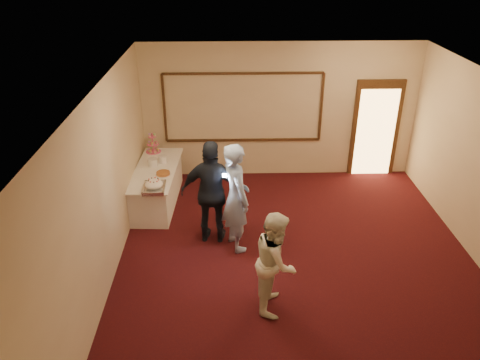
{
  "coord_description": "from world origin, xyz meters",
  "views": [
    {
      "loc": [
        -1.14,
        -6.23,
        4.83
      ],
      "look_at": [
        -0.94,
        0.93,
        1.15
      ],
      "focal_mm": 35.0,
      "sensor_mm": 36.0,
      "label": 1
    }
  ],
  "objects_px": {
    "cupcake_stand": "(153,144)",
    "tart": "(163,174)",
    "plate_stack_a": "(153,162)",
    "pavlova_tray": "(154,186)",
    "woman": "(276,261)",
    "guest": "(213,193)",
    "plate_stack_b": "(163,159)",
    "buffet_table": "(157,186)",
    "man": "(236,197)"
  },
  "relations": [
    {
      "from": "cupcake_stand",
      "to": "tart",
      "type": "bearing_deg",
      "value": -73.17
    },
    {
      "from": "plate_stack_a",
      "to": "pavlova_tray",
      "type": "bearing_deg",
      "value": -80.92
    },
    {
      "from": "woman",
      "to": "tart",
      "type": "bearing_deg",
      "value": 43.85
    },
    {
      "from": "pavlova_tray",
      "to": "plate_stack_a",
      "type": "distance_m",
      "value": 1.03
    },
    {
      "from": "cupcake_stand",
      "to": "guest",
      "type": "height_order",
      "value": "guest"
    },
    {
      "from": "cupcake_stand",
      "to": "plate_stack_b",
      "type": "relative_size",
      "value": 2.72
    },
    {
      "from": "buffet_table",
      "to": "woman",
      "type": "relative_size",
      "value": 1.38
    },
    {
      "from": "buffet_table",
      "to": "tart",
      "type": "bearing_deg",
      "value": -55.94
    },
    {
      "from": "plate_stack_b",
      "to": "woman",
      "type": "relative_size",
      "value": 0.11
    },
    {
      "from": "pavlova_tray",
      "to": "woman",
      "type": "relative_size",
      "value": 0.36
    },
    {
      "from": "buffet_table",
      "to": "tart",
      "type": "relative_size",
      "value": 7.04
    },
    {
      "from": "man",
      "to": "cupcake_stand",
      "type": "bearing_deg",
      "value": 14.1
    },
    {
      "from": "man",
      "to": "pavlova_tray",
      "type": "bearing_deg",
      "value": 43.53
    },
    {
      "from": "cupcake_stand",
      "to": "plate_stack_b",
      "type": "height_order",
      "value": "cupcake_stand"
    },
    {
      "from": "tart",
      "to": "buffet_table",
      "type": "bearing_deg",
      "value": 124.06
    },
    {
      "from": "pavlova_tray",
      "to": "tart",
      "type": "height_order",
      "value": "pavlova_tray"
    },
    {
      "from": "buffet_table",
      "to": "cupcake_stand",
      "type": "relative_size",
      "value": 4.54
    },
    {
      "from": "buffet_table",
      "to": "tart",
      "type": "distance_m",
      "value": 0.53
    },
    {
      "from": "buffet_table",
      "to": "plate_stack_a",
      "type": "bearing_deg",
      "value": 115.37
    },
    {
      "from": "tart",
      "to": "man",
      "type": "height_order",
      "value": "man"
    },
    {
      "from": "buffet_table",
      "to": "woman",
      "type": "bearing_deg",
      "value": -55.63
    },
    {
      "from": "cupcake_stand",
      "to": "plate_stack_a",
      "type": "bearing_deg",
      "value": -82.88
    },
    {
      "from": "plate_stack_b",
      "to": "man",
      "type": "height_order",
      "value": "man"
    },
    {
      "from": "cupcake_stand",
      "to": "tart",
      "type": "relative_size",
      "value": 1.55
    },
    {
      "from": "plate_stack_a",
      "to": "woman",
      "type": "xyz_separation_m",
      "value": [
        2.18,
        -3.23,
        -0.07
      ]
    },
    {
      "from": "plate_stack_b",
      "to": "man",
      "type": "distance_m",
      "value": 2.38
    },
    {
      "from": "man",
      "to": "woman",
      "type": "height_order",
      "value": "man"
    },
    {
      "from": "pavlova_tray",
      "to": "man",
      "type": "distance_m",
      "value": 1.64
    },
    {
      "from": "tart",
      "to": "plate_stack_b",
      "type": "bearing_deg",
      "value": 97.04
    },
    {
      "from": "woman",
      "to": "guest",
      "type": "relative_size",
      "value": 0.82
    },
    {
      "from": "buffet_table",
      "to": "cupcake_stand",
      "type": "xyz_separation_m",
      "value": [
        -0.16,
        0.85,
        0.55
      ]
    },
    {
      "from": "tart",
      "to": "guest",
      "type": "xyz_separation_m",
      "value": [
        0.99,
        -1.08,
        0.15
      ]
    },
    {
      "from": "woman",
      "to": "buffet_table",
      "type": "bearing_deg",
      "value": 43.82
    },
    {
      "from": "plate_stack_a",
      "to": "plate_stack_b",
      "type": "distance_m",
      "value": 0.24
    },
    {
      "from": "buffet_table",
      "to": "plate_stack_b",
      "type": "xyz_separation_m",
      "value": [
        0.11,
        0.3,
        0.46
      ]
    },
    {
      "from": "plate_stack_b",
      "to": "guest",
      "type": "xyz_separation_m",
      "value": [
        1.06,
        -1.65,
        0.11
      ]
    },
    {
      "from": "plate_stack_b",
      "to": "guest",
      "type": "height_order",
      "value": "guest"
    },
    {
      "from": "plate_stack_b",
      "to": "buffet_table",
      "type": "bearing_deg",
      "value": -110.93
    },
    {
      "from": "buffet_table",
      "to": "guest",
      "type": "distance_m",
      "value": 1.88
    },
    {
      "from": "man",
      "to": "plate_stack_a",
      "type": "bearing_deg",
      "value": 22.39
    },
    {
      "from": "plate_stack_a",
      "to": "guest",
      "type": "distance_m",
      "value": 1.95
    },
    {
      "from": "buffet_table",
      "to": "tart",
      "type": "height_order",
      "value": "tart"
    },
    {
      "from": "guest",
      "to": "pavlova_tray",
      "type": "bearing_deg",
      "value": -16.16
    },
    {
      "from": "buffet_table",
      "to": "man",
      "type": "relative_size",
      "value": 1.1
    },
    {
      "from": "guest",
      "to": "tart",
      "type": "bearing_deg",
      "value": -39.88
    },
    {
      "from": "pavlova_tray",
      "to": "plate_stack_b",
      "type": "xyz_separation_m",
      "value": [
        0.02,
        1.18,
        -0.01
      ]
    },
    {
      "from": "buffet_table",
      "to": "guest",
      "type": "xyz_separation_m",
      "value": [
        1.18,
        -1.35,
        0.56
      ]
    },
    {
      "from": "cupcake_stand",
      "to": "plate_stack_a",
      "type": "xyz_separation_m",
      "value": [
        0.09,
        -0.71,
        -0.09
      ]
    },
    {
      "from": "pavlova_tray",
      "to": "guest",
      "type": "relative_size",
      "value": 0.3
    },
    {
      "from": "buffet_table",
      "to": "plate_stack_a",
      "type": "relative_size",
      "value": 11.18
    }
  ]
}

